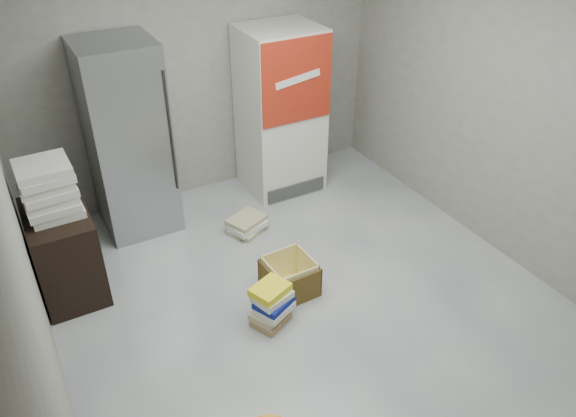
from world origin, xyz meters
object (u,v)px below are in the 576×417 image
(steel_fridge, at_px, (128,140))
(coke_cooler, at_px, (281,111))
(phonebook_stack_main, at_px, (272,305))
(wood_shelf, at_px, (65,252))
(cardboard_box, at_px, (290,279))

(steel_fridge, relative_size, coke_cooler, 1.06)
(coke_cooler, distance_m, phonebook_stack_main, 2.36)
(wood_shelf, distance_m, phonebook_stack_main, 1.83)
(coke_cooler, height_order, wood_shelf, coke_cooler)
(steel_fridge, height_order, phonebook_stack_main, steel_fridge)
(wood_shelf, relative_size, phonebook_stack_main, 2.03)
(coke_cooler, height_order, phonebook_stack_main, coke_cooler)
(coke_cooler, relative_size, phonebook_stack_main, 4.58)
(phonebook_stack_main, bearing_deg, coke_cooler, 37.37)
(coke_cooler, relative_size, cardboard_box, 4.26)
(wood_shelf, distance_m, cardboard_box, 1.94)
(steel_fridge, height_order, cardboard_box, steel_fridge)
(steel_fridge, distance_m, wood_shelf, 1.23)
(steel_fridge, height_order, wood_shelf, steel_fridge)
(steel_fridge, bearing_deg, coke_cooler, -0.18)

